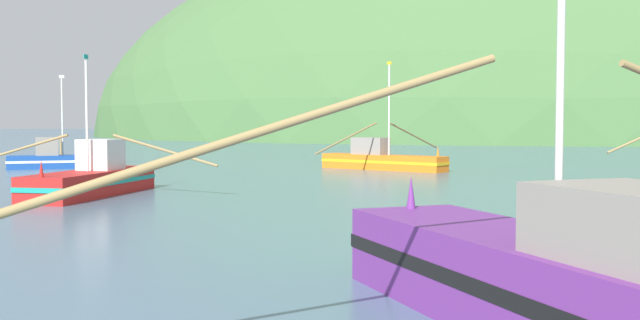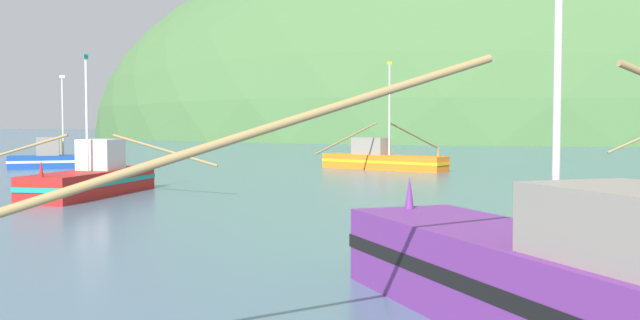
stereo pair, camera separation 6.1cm
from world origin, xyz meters
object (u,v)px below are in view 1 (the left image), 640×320
Objects in this scene: fishing_boat_blue at (59,159)px; fishing_boat_red at (92,179)px; fishing_boat_orange at (381,159)px; fishing_boat_purple at (562,284)px.

fishing_boat_red is at bearing -86.19° from fishing_boat_blue.
fishing_boat_blue is at bearing -144.53° from fishing_boat_orange.
fishing_boat_blue is 0.66× the size of fishing_boat_orange.
fishing_boat_red is 21.29m from fishing_boat_blue.
fishing_boat_orange is (22.54, 4.86, 0.06)m from fishing_boat_blue.
fishing_boat_purple is (19.60, -17.86, 0.14)m from fishing_boat_red.
fishing_boat_orange is at bearing 152.99° from fishing_boat_red.
fishing_boat_orange is at bearing -23.07° from fishing_boat_blue.
fishing_boat_purple is at bearing -51.76° from fishing_boat_orange.
fishing_boat_purple reaches higher than fishing_boat_blue.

